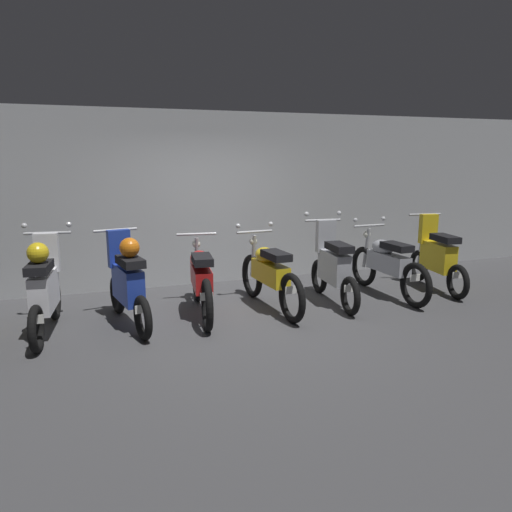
{
  "coord_description": "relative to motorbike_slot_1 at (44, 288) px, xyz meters",
  "views": [
    {
      "loc": [
        -1.9,
        -5.77,
        2.08
      ],
      "look_at": [
        0.3,
        0.46,
        0.75
      ],
      "focal_mm": 34.36,
      "sensor_mm": 36.0,
      "label": 1
    }
  ],
  "objects": [
    {
      "name": "motorbike_slot_2",
      "position": [
        0.95,
        -0.01,
        -0.0
      ],
      "size": [
        0.56,
        1.67,
        1.18
      ],
      "color": "black",
      "rests_on": "ground"
    },
    {
      "name": "motorbike_slot_6",
      "position": [
        4.8,
        0.07,
        -0.08
      ],
      "size": [
        0.59,
        1.95,
        1.15
      ],
      "color": "black",
      "rests_on": "ground"
    },
    {
      "name": "motorbike_slot_5",
      "position": [
        3.85,
        0.01,
        -0.04
      ],
      "size": [
        0.59,
        1.68,
        1.29
      ],
      "color": "black",
      "rests_on": "ground"
    },
    {
      "name": "motorbike_slot_4",
      "position": [
        2.88,
        0.06,
        -0.08
      ],
      "size": [
        0.59,
        1.95,
        1.15
      ],
      "color": "black",
      "rests_on": "ground"
    },
    {
      "name": "motorbike_slot_1",
      "position": [
        0.0,
        0.0,
        0.0
      ],
      "size": [
        0.59,
        1.68,
        1.29
      ],
      "color": "black",
      "rests_on": "ground"
    },
    {
      "name": "back_wall",
      "position": [
        2.4,
        1.87,
        0.84
      ],
      "size": [
        16.0,
        0.3,
        2.82
      ],
      "primitive_type": "cube",
      "color": "#9EA0A3",
      "rests_on": "ground"
    },
    {
      "name": "motorbike_slot_3",
      "position": [
        1.92,
        0.12,
        -0.08
      ],
      "size": [
        0.56,
        1.95,
        1.03
      ],
      "color": "black",
      "rests_on": "ground"
    },
    {
      "name": "ground_plane",
      "position": [
        2.4,
        -0.35,
        -0.57
      ],
      "size": [
        80.0,
        80.0,
        0.0
      ],
      "primitive_type": "plane",
      "color": "#424244"
    },
    {
      "name": "motorbike_slot_7",
      "position": [
        5.77,
        0.13,
        -0.04
      ],
      "size": [
        0.56,
        1.67,
        1.18
      ],
      "color": "black",
      "rests_on": "ground"
    }
  ]
}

